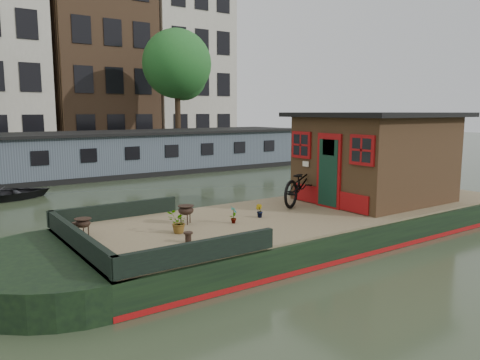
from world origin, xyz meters
TOP-DOWN VIEW (x-y plane):
  - ground at (0.00, 0.00)m, footprint 120.00×120.00m
  - houseboat_hull at (-1.33, 0.00)m, footprint 14.01×4.02m
  - houseboat_deck at (0.00, 0.00)m, footprint 11.80×3.80m
  - bow_bulwark at (-5.07, 0.00)m, footprint 3.00×4.00m
  - cabin at (2.19, 0.00)m, footprint 4.00×3.50m
  - bicycle at (0.20, 0.76)m, footprint 2.27×1.57m
  - potted_plant_a at (-2.54, -0.04)m, footprint 0.25×0.24m
  - potted_plant_b at (-1.72, 0.10)m, footprint 0.17×0.20m
  - potted_plant_c at (-3.94, -0.10)m, footprint 0.46×0.42m
  - brazier_front at (-3.42, 0.53)m, footprint 0.49×0.49m
  - brazier_rear at (-5.60, 0.71)m, footprint 0.46×0.46m
  - bollard_port at (-5.60, 1.21)m, footprint 0.17×0.17m
  - bollard_stbd at (-4.10, -0.81)m, footprint 0.18×0.18m
  - dinghy at (-5.81, 9.76)m, footprint 3.34×2.42m
  - far_houseboat at (0.00, 14.00)m, footprint 20.40×4.40m
  - quay at (0.00, 20.50)m, footprint 60.00×6.00m
  - townhouse_row at (0.15, 27.50)m, footprint 27.25×8.00m
  - tree_right at (6.14, 19.07)m, footprint 4.40×4.40m

SIDE VIEW (x-z plane):
  - ground at x=0.00m, z-range 0.00..0.00m
  - houseboat_hull at x=-1.33m, z-range -0.03..0.57m
  - dinghy at x=-5.81m, z-range 0.00..0.68m
  - quay at x=0.00m, z-range 0.00..0.90m
  - houseboat_deck at x=0.00m, z-range 0.60..0.65m
  - bollard_port at x=-5.60m, z-range 0.65..0.85m
  - bollard_stbd at x=-4.10m, z-range 0.65..0.85m
  - potted_plant_b at x=-1.72m, z-range 0.65..0.96m
  - bow_bulwark at x=-5.07m, z-range 0.65..1.00m
  - brazier_rear at x=-5.60m, z-range 0.65..1.03m
  - potted_plant_a at x=-2.54m, z-range 0.65..1.04m
  - brazier_front at x=-3.42m, z-range 0.65..1.06m
  - potted_plant_c at x=-3.94m, z-range 0.65..1.10m
  - far_houseboat at x=0.00m, z-range -0.09..2.02m
  - bicycle at x=0.20m, z-range 0.65..1.78m
  - cabin at x=2.19m, z-range 0.67..3.09m
  - tree_right at x=6.14m, z-range 2.19..9.59m
  - townhouse_row at x=0.15m, z-range -0.35..16.15m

